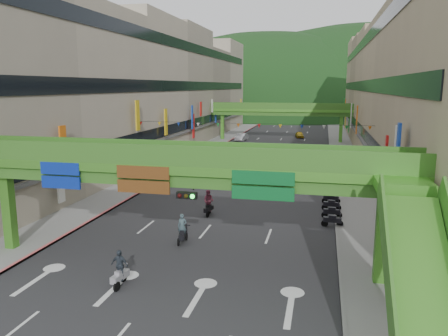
{
  "coord_description": "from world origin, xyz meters",
  "views": [
    {
      "loc": [
        7.86,
        -16.54,
        10.16
      ],
      "look_at": [
        0.0,
        18.0,
        3.5
      ],
      "focal_mm": 35.0,
      "sensor_mm": 36.0,
      "label": 1
    }
  ],
  "objects_px": {
    "scooter_rider_near": "(182,230)",
    "car_silver": "(242,137)",
    "scooter_rider_mid": "(209,202)",
    "overpass_near": "(189,180)",
    "car_yellow": "(299,135)",
    "pedestrian_red": "(342,188)"
  },
  "relations": [
    {
      "from": "scooter_rider_mid",
      "to": "pedestrian_red",
      "type": "relative_size",
      "value": 1.24
    },
    {
      "from": "car_silver",
      "to": "scooter_rider_mid",
      "type": "bearing_deg",
      "value": -76.43
    },
    {
      "from": "car_yellow",
      "to": "pedestrian_red",
      "type": "height_order",
      "value": "pedestrian_red"
    },
    {
      "from": "overpass_near",
      "to": "pedestrian_red",
      "type": "bearing_deg",
      "value": 65.02
    },
    {
      "from": "scooter_rider_near",
      "to": "car_silver",
      "type": "relative_size",
      "value": 0.45
    },
    {
      "from": "scooter_rider_near",
      "to": "scooter_rider_mid",
      "type": "distance_m",
      "value": 6.39
    },
    {
      "from": "car_silver",
      "to": "car_yellow",
      "type": "relative_size",
      "value": 1.22
    },
    {
      "from": "scooter_rider_near",
      "to": "car_silver",
      "type": "bearing_deg",
      "value": 96.46
    },
    {
      "from": "overpass_near",
      "to": "pedestrian_red",
      "type": "distance_m",
      "value": 21.45
    },
    {
      "from": "overpass_near",
      "to": "scooter_rider_near",
      "type": "distance_m",
      "value": 6.21
    },
    {
      "from": "overpass_near",
      "to": "scooter_rider_near",
      "type": "xyz_separation_m",
      "value": [
        -1.8,
        4.11,
        -4.3
      ]
    },
    {
      "from": "overpass_near",
      "to": "car_yellow",
      "type": "bearing_deg",
      "value": 87.92
    },
    {
      "from": "scooter_rider_near",
      "to": "car_yellow",
      "type": "distance_m",
      "value": 61.94
    },
    {
      "from": "car_yellow",
      "to": "overpass_near",
      "type": "bearing_deg",
      "value": -101.95
    },
    {
      "from": "scooter_rider_near",
      "to": "scooter_rider_mid",
      "type": "height_order",
      "value": "scooter_rider_mid"
    },
    {
      "from": "car_yellow",
      "to": "scooter_rider_mid",
      "type": "bearing_deg",
      "value": -104.11
    },
    {
      "from": "scooter_rider_mid",
      "to": "car_silver",
      "type": "xyz_separation_m",
      "value": [
        -6.23,
        47.81,
        -0.35
      ]
    },
    {
      "from": "scooter_rider_mid",
      "to": "car_silver",
      "type": "relative_size",
      "value": 0.48
    },
    {
      "from": "overpass_near",
      "to": "pedestrian_red",
      "type": "xyz_separation_m",
      "value": [
        8.87,
        19.04,
        -4.37
      ]
    },
    {
      "from": "car_silver",
      "to": "car_yellow",
      "type": "height_order",
      "value": "car_silver"
    },
    {
      "from": "car_yellow",
      "to": "scooter_rider_near",
      "type": "bearing_deg",
      "value": -103.75
    },
    {
      "from": "pedestrian_red",
      "to": "scooter_rider_mid",
      "type": "bearing_deg",
      "value": -132.62
    }
  ]
}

